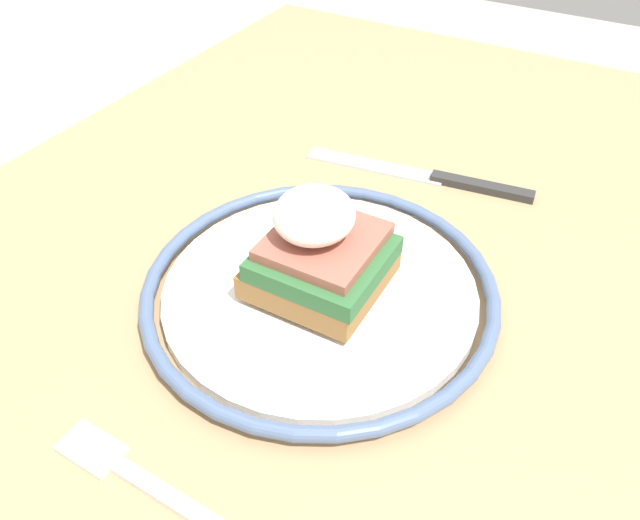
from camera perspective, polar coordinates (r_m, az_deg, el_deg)
The scene contains 5 objects.
dining_table at distance 0.53m, azimuth 5.52°, elevation -14.14°, with size 0.98×0.77×0.77m.
plate at distance 0.43m, azimuth 0.00°, elevation -2.72°, with size 0.25×0.25×0.02m.
sandwich at distance 0.41m, azimuth -0.02°, elevation 0.89°, with size 0.08×0.09×0.07m.
fork at distance 0.36m, azimuth -15.38°, elevation -19.20°, with size 0.02×0.14×0.00m.
knife at distance 0.56m, azimuth 10.49°, elevation 7.40°, with size 0.04×0.20×0.01m.
Camera 1 is at (-0.29, -0.11, 1.08)m, focal length 35.00 mm.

